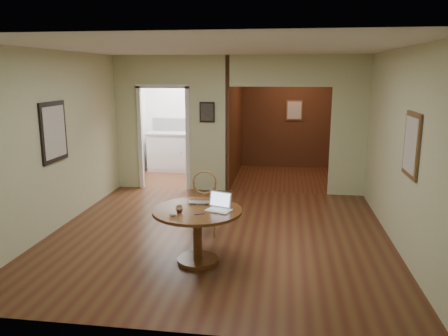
# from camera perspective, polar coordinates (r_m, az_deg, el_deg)

# --- Properties ---
(floor) EXTENTS (5.00, 5.00, 0.00)m
(floor) POSITION_cam_1_polar(r_m,az_deg,el_deg) (6.56, -0.75, -8.79)
(floor) COLOR #492215
(floor) RESTS_ON ground
(room_shell) EXTENTS (5.20, 7.50, 5.00)m
(room_shell) POSITION_cam_1_polar(r_m,az_deg,el_deg) (9.31, -0.72, 5.72)
(room_shell) COLOR white
(room_shell) RESTS_ON ground
(dining_table) EXTENTS (1.12, 1.12, 0.70)m
(dining_table) POSITION_cam_1_polar(r_m,az_deg,el_deg) (5.53, -3.49, -7.20)
(dining_table) COLOR brown
(dining_table) RESTS_ON ground
(chair) EXTENTS (0.46, 0.46, 0.94)m
(chair) POSITION_cam_1_polar(r_m,az_deg,el_deg) (6.52, -2.54, -4.09)
(chair) COLOR #A87A3B
(chair) RESTS_ON ground
(open_laptop) EXTENTS (0.35, 0.35, 0.21)m
(open_laptop) POSITION_cam_1_polar(r_m,az_deg,el_deg) (5.44, -0.60, -4.84)
(open_laptop) COLOR white
(open_laptop) RESTS_ON dining_table
(closed_laptop) EXTENTS (0.34, 0.23, 0.03)m
(closed_laptop) POSITION_cam_1_polar(r_m,az_deg,el_deg) (5.65, -3.03, -4.69)
(closed_laptop) COLOR #ABABB0
(closed_laptop) RESTS_ON dining_table
(mouse) EXTENTS (0.10, 0.07, 0.04)m
(mouse) POSITION_cam_1_polar(r_m,az_deg,el_deg) (5.24, -6.68, -6.04)
(mouse) COLOR white
(mouse) RESTS_ON dining_table
(wine_glass) EXTENTS (0.09, 0.09, 0.10)m
(wine_glass) POSITION_cam_1_polar(r_m,az_deg,el_deg) (5.35, -5.86, -5.31)
(wine_glass) COLOR white
(wine_glass) RESTS_ON dining_table
(pen) EXTENTS (0.12, 0.08, 0.01)m
(pen) POSITION_cam_1_polar(r_m,az_deg,el_deg) (5.28, -3.17, -6.03)
(pen) COLOR #0D115D
(pen) RESTS_ON dining_table
(kitchen_cabinet) EXTENTS (2.06, 0.60, 0.94)m
(kitchen_cabinet) POSITION_cam_1_polar(r_m,az_deg,el_deg) (10.67, -4.50, 2.11)
(kitchen_cabinet) COLOR white
(kitchen_cabinet) RESTS_ON ground
(grocery_bag) EXTENTS (0.38, 0.34, 0.34)m
(grocery_bag) POSITION_cam_1_polar(r_m,az_deg,el_deg) (10.43, -0.24, 5.45)
(grocery_bag) COLOR #BBB189
(grocery_bag) RESTS_ON kitchen_cabinet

